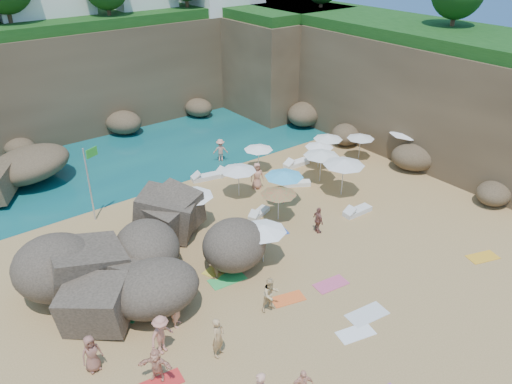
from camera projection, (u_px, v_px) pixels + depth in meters
ground at (261, 260)px, 25.29m from camera, size 120.00×120.00×0.00m
seawater at (61, 108)px, 46.22m from camera, size 120.00×120.00×0.00m
cliff_back at (96, 73)px, 41.91m from camera, size 44.00×8.00×8.00m
cliff_right at (388, 83)px, 39.20m from camera, size 8.00×30.00×8.00m
cliff_corner at (272, 58)px, 46.49m from camera, size 10.00×12.00×8.00m
rock_outcrop at (146, 275)px, 24.22m from camera, size 10.06×8.99×3.31m
flag_pole at (90, 175)px, 27.51m from camera, size 0.85×0.35×4.46m
parasol_0 at (258, 147)px, 33.72m from camera, size 1.98×1.98×1.88m
parasol_1 at (238, 168)px, 30.38m from camera, size 2.22×2.22×2.10m
parasol_2 at (328, 137)px, 35.17m from camera, size 2.07×2.07×1.96m
parasol_3 at (361, 136)px, 35.49m from camera, size 1.97×1.97×1.86m
parasol_4 at (408, 131)px, 34.92m from camera, size 2.60×2.60×2.46m
parasol_5 at (192, 193)px, 27.22m from camera, size 2.39×2.39×2.26m
parasol_6 at (279, 192)px, 27.97m from camera, size 2.07×2.07×1.96m
parasol_7 at (319, 145)px, 34.14m from camera, size 1.96×1.96×1.85m
parasol_8 at (321, 153)px, 32.13m from camera, size 2.33×2.33×2.20m
parasol_9 at (263, 228)px, 24.24m from camera, size 2.31×2.31×2.19m
parasol_10 at (284, 174)px, 29.44m from camera, size 2.34×2.34×2.21m
parasol_11 at (344, 162)px, 30.43m from camera, size 2.57×2.57×2.43m
lounger_0 at (206, 177)px, 33.28m from camera, size 2.04×1.03×0.30m
lounger_1 at (296, 164)px, 35.15m from camera, size 1.98×0.69×0.31m
lounger_2 at (228, 171)px, 34.10m from camera, size 1.98×0.90×0.30m
lounger_3 at (357, 211)px, 29.32m from camera, size 1.89×0.68×0.29m
lounger_4 at (297, 183)px, 32.50m from camera, size 1.82×1.44×0.28m
lounger_5 at (259, 213)px, 29.16m from camera, size 1.72×1.09×0.25m
towel_2 at (288, 299)px, 22.66m from camera, size 1.65×1.11×0.03m
towel_3 at (138, 308)px, 22.13m from camera, size 1.98×1.52×0.03m
towel_5 at (356, 333)px, 20.75m from camera, size 1.73×1.15×0.03m
towel_7 at (162, 383)px, 18.51m from camera, size 1.63×0.96×0.03m
towel_8 at (270, 233)px, 27.50m from camera, size 2.05×1.36×0.03m
towel_9 at (331, 284)px, 23.58m from camera, size 1.72×1.02×0.03m
towel_10 at (483, 257)px, 25.50m from camera, size 1.77×1.27×0.03m
towel_11 at (227, 279)px, 23.89m from camera, size 1.83×1.05×0.03m
towel_12 at (220, 267)px, 24.75m from camera, size 2.01×1.47×0.03m
towel_13 at (367, 314)px, 21.75m from camera, size 1.96×1.16×0.03m
person_stand_0 at (176, 309)px, 20.78m from camera, size 0.75×0.76×1.77m
person_stand_1 at (214, 261)px, 23.69m from camera, size 1.10×1.04×1.80m
person_stand_2 at (220, 150)px, 35.56m from camera, size 1.14×0.92×1.65m
person_stand_3 at (318, 220)px, 27.22m from camera, size 0.57×0.97×1.55m
person_stand_4 at (257, 176)px, 31.80m from camera, size 0.98×0.77×1.77m
person_stand_5 at (73, 250)px, 24.59m from camera, size 1.65×1.00×1.72m
person_lie_0 at (163, 348)px, 19.75m from camera, size 1.64×2.03×0.47m
person_lie_2 at (94, 365)px, 18.98m from camera, size 0.92×1.67×0.43m
person_lie_3 at (158, 375)px, 18.59m from camera, size 1.93×1.93×0.38m
person_lie_4 at (219, 351)px, 19.63m from camera, size 1.40×1.87×0.43m
person_lie_5 at (270, 304)px, 21.89m from camera, size 0.98×1.73×0.63m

